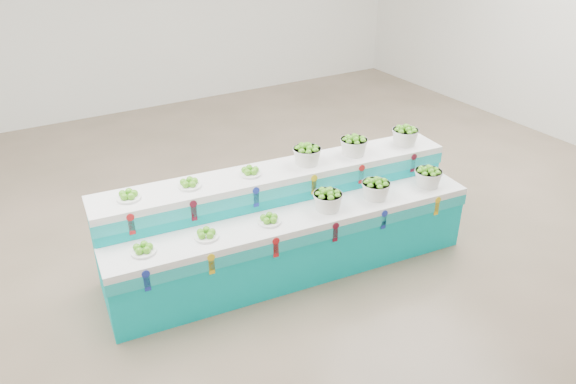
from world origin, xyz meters
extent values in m
plane|color=brown|center=(0.00, 0.00, 0.00)|extent=(10.00, 10.00, 0.00)
cylinder|color=white|center=(-2.04, -0.69, 0.77)|extent=(0.25, 0.25, 0.09)
cylinder|color=white|center=(-1.47, -0.74, 0.77)|extent=(0.25, 0.25, 0.09)
cylinder|color=white|center=(-0.85, -0.80, 0.77)|extent=(0.25, 0.25, 0.09)
cylinder|color=white|center=(-2.00, -0.22, 1.07)|extent=(0.25, 0.25, 0.09)
cylinder|color=white|center=(-1.43, -0.28, 1.07)|extent=(0.25, 0.25, 0.09)
cylinder|color=white|center=(-0.81, -0.34, 1.07)|extent=(0.25, 0.25, 0.09)
camera|label=1|loc=(-2.97, -4.80, 3.48)|focal=34.54mm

